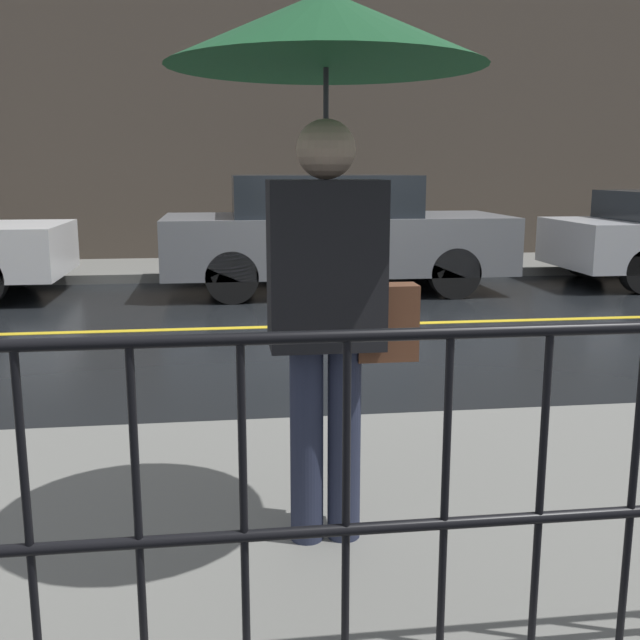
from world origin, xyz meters
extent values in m
plane|color=black|center=(0.00, 0.00, 0.00)|extent=(80.00, 80.00, 0.00)
cube|color=slate|center=(0.00, -4.63, 0.07)|extent=(28.00, 2.64, 0.13)
cube|color=slate|center=(0.00, 4.33, 0.07)|extent=(28.00, 2.04, 0.13)
cube|color=gold|center=(0.00, 0.00, 0.00)|extent=(25.20, 0.12, 0.01)
cube|color=#4C4238|center=(0.00, 5.49, 2.40)|extent=(28.00, 0.30, 4.80)
cylinder|color=black|center=(-2.05, -5.69, 0.65)|extent=(0.02, 0.02, 1.04)
cylinder|color=black|center=(-1.76, -5.69, 0.65)|extent=(0.02, 0.02, 1.04)
cylinder|color=black|center=(-1.46, -5.69, 0.65)|extent=(0.02, 0.02, 1.04)
cylinder|color=black|center=(-1.17, -5.69, 0.65)|extent=(0.02, 0.02, 1.04)
cylinder|color=black|center=(-0.88, -5.69, 0.65)|extent=(0.02, 0.02, 1.04)
cylinder|color=black|center=(-0.59, -5.69, 0.65)|extent=(0.02, 0.02, 1.04)
cylinder|color=black|center=(-0.29, -5.69, 0.65)|extent=(0.02, 0.02, 1.04)
cylinder|color=#23283D|center=(-1.19, -4.84, 0.54)|extent=(0.13, 0.13, 0.81)
cylinder|color=#23283D|center=(-1.04, -4.84, 0.54)|extent=(0.13, 0.13, 0.81)
cube|color=black|center=(-1.11, -4.84, 1.27)|extent=(0.44, 0.26, 0.64)
sphere|color=tan|center=(-1.11, -4.84, 1.70)|extent=(0.22, 0.22, 0.22)
cylinder|color=#262628|center=(-1.11, -4.84, 1.63)|extent=(0.02, 0.02, 0.72)
cone|color=#144723|center=(-1.11, -4.84, 2.12)|extent=(1.18, 1.18, 0.26)
cube|color=brown|center=(-0.87, -4.84, 1.03)|extent=(0.24, 0.12, 0.30)
cylinder|color=black|center=(-4.38, 3.11, 0.34)|extent=(0.69, 0.22, 0.69)
cube|color=slate|center=(0.02, 2.31, 0.65)|extent=(4.55, 1.85, 0.74)
cube|color=#1E2328|center=(-0.17, 2.31, 1.28)|extent=(2.37, 1.70, 0.53)
cylinder|color=black|center=(1.43, 3.12, 0.33)|extent=(0.65, 0.22, 0.65)
cylinder|color=black|center=(1.43, 1.49, 0.33)|extent=(0.65, 0.22, 0.65)
cylinder|color=black|center=(-1.39, 3.12, 0.33)|extent=(0.65, 0.22, 0.65)
cylinder|color=black|center=(-1.39, 1.49, 0.33)|extent=(0.65, 0.22, 0.65)
cylinder|color=black|center=(4.02, 3.11, 0.31)|extent=(0.62, 0.22, 0.62)
camera|label=1|loc=(-1.51, -7.66, 1.63)|focal=42.00mm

